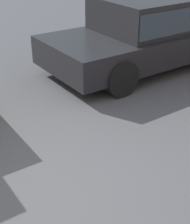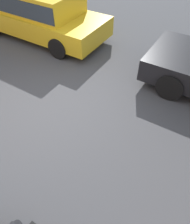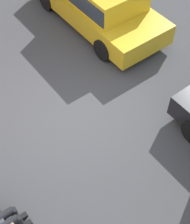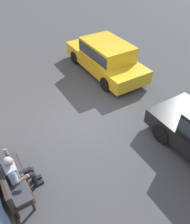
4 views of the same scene
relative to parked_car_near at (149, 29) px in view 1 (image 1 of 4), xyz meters
name	(u,v)px [view 1 (image 1 of 4)]	position (x,y,z in m)	size (l,w,h in m)	color
ground_plane	(52,198)	(3.53, 2.51, -0.77)	(60.00, 60.00, 0.00)	#424244
parked_car_near	(149,29)	(0.00, 0.00, 0.00)	(4.21, 1.98, 1.40)	black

